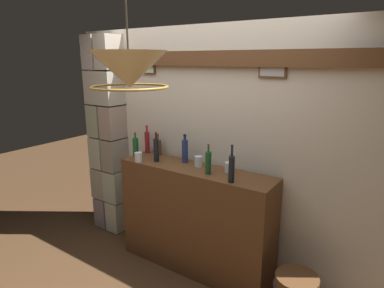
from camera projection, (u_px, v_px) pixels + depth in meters
name	position (u px, v px, depth m)	size (l,w,h in m)	color
panelled_rear_partition	(210.00, 143.00, 3.30)	(3.52, 0.15, 2.42)	beige
stone_pillar	(110.00, 137.00, 3.94)	(0.44, 0.33, 2.36)	gray
bar_shelf_unit	(195.00, 219.00, 3.27)	(1.60, 0.40, 1.08)	brown
liquor_bottle_scotch	(232.00, 168.00, 2.74)	(0.05, 0.05, 0.33)	black
liquor_bottle_amaro	(156.00, 150.00, 3.31)	(0.06, 0.06, 0.31)	black
liquor_bottle_mezcal	(208.00, 162.00, 2.95)	(0.06, 0.06, 0.28)	#1A4C26
liquor_bottle_rum	(158.00, 147.00, 3.54)	(0.08, 0.08, 0.25)	#593315
liquor_bottle_whiskey	(136.00, 147.00, 3.50)	(0.06, 0.06, 0.26)	#175327
liquor_bottle_bourbon	(185.00, 151.00, 3.28)	(0.06, 0.06, 0.29)	navy
liquor_bottle_tequila	(147.00, 141.00, 3.63)	(0.05, 0.05, 0.31)	maroon
glass_tumbler_rocks	(199.00, 161.00, 3.17)	(0.07, 0.07, 0.10)	silver
glass_tumbler_highball	(138.00, 157.00, 3.31)	(0.08, 0.08, 0.10)	silver
glass_tumbler_shot	(229.00, 167.00, 3.01)	(0.08, 0.08, 0.09)	silver
pendant_lamp	(129.00, 71.00, 2.01)	(0.49, 0.49, 0.66)	beige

